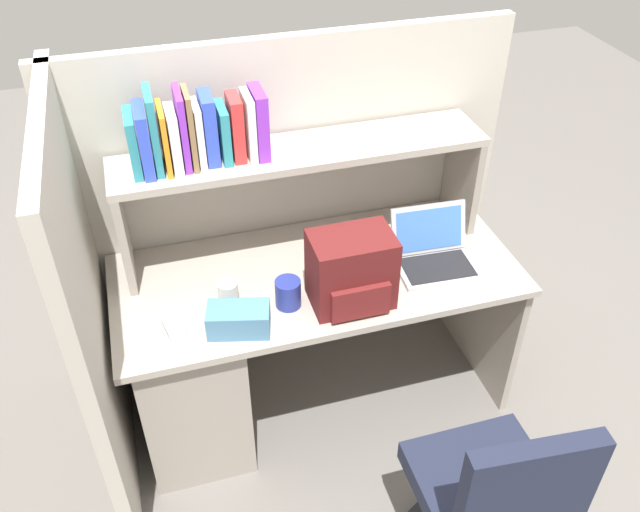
% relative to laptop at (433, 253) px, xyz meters
% --- Properties ---
extents(ground_plane, '(8.00, 8.00, 0.00)m').
position_rel_laptop_xyz_m(ground_plane, '(-0.46, 0.08, -0.78)').
color(ground_plane, slate).
extents(desk, '(1.60, 0.70, 0.73)m').
position_rel_laptop_xyz_m(desk, '(-0.85, 0.08, -0.38)').
color(desk, '#AAA093').
rests_on(desk, ground_plane).
extents(cubicle_partition_rear, '(1.84, 0.05, 1.55)m').
position_rel_laptop_xyz_m(cubicle_partition_rear, '(-0.46, 0.46, -0.01)').
color(cubicle_partition_rear, '#BCB5A8').
rests_on(cubicle_partition_rear, ground_plane).
extents(cubicle_partition_left, '(0.05, 1.06, 1.55)m').
position_rel_laptop_xyz_m(cubicle_partition_left, '(-1.31, 0.03, -0.01)').
color(cubicle_partition_left, '#BCB5A8').
rests_on(cubicle_partition_left, ground_plane).
extents(overhead_hutch, '(1.44, 0.28, 0.45)m').
position_rel_laptop_xyz_m(overhead_hutch, '(-0.46, 0.28, 0.30)').
color(overhead_hutch, gray).
rests_on(overhead_hutch, desk).
extents(reference_books_on_shelf, '(0.49, 0.19, 0.29)m').
position_rel_laptop_xyz_m(reference_books_on_shelf, '(-0.85, 0.28, 0.52)').
color(reference_books_on_shelf, teal).
rests_on(reference_books_on_shelf, overhead_hutch).
extents(laptop, '(0.32, 0.28, 0.22)m').
position_rel_laptop_xyz_m(laptop, '(0.00, 0.00, 0.00)').
color(laptop, '#B7BABF').
rests_on(laptop, desk).
extents(backpack, '(0.30, 0.23, 0.29)m').
position_rel_laptop_xyz_m(backpack, '(-0.39, -0.12, 0.09)').
color(backpack, '#591919').
rests_on(backpack, desk).
extents(computer_mouse, '(0.08, 0.11, 0.03)m').
position_rel_laptop_xyz_m(computer_mouse, '(-1.04, -0.09, -0.03)').
color(computer_mouse, silver).
rests_on(computer_mouse, desk).
extents(paper_cup, '(0.08, 0.08, 0.09)m').
position_rel_laptop_xyz_m(paper_cup, '(-0.83, -0.00, -0.00)').
color(paper_cup, white).
rests_on(paper_cup, desk).
extents(tissue_box, '(0.24, 0.17, 0.10)m').
position_rel_laptop_xyz_m(tissue_box, '(-0.82, -0.16, -0.00)').
color(tissue_box, teal).
rests_on(tissue_box, desk).
extents(snack_canister, '(0.10, 0.10, 0.11)m').
position_rel_laptop_xyz_m(snack_canister, '(-0.62, -0.08, 0.01)').
color(snack_canister, navy).
rests_on(snack_canister, desk).
extents(office_chair, '(0.52, 0.52, 0.93)m').
position_rel_laptop_xyz_m(office_chair, '(-0.15, -0.88, -0.39)').
color(office_chair, black).
rests_on(office_chair, ground_plane).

